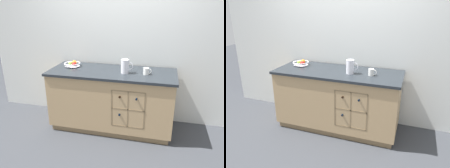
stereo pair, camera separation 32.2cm
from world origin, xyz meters
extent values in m
plane|color=#383A3F|center=(0.00, 0.00, 0.00)|extent=(14.00, 14.00, 0.00)
cube|color=silver|center=(0.00, 0.41, 1.27)|extent=(4.40, 0.06, 2.55)
cube|color=olive|center=(0.00, 0.00, 0.04)|extent=(1.74, 0.63, 0.09)
cube|color=tan|center=(0.00, 0.00, 0.48)|extent=(1.80, 0.69, 0.79)
cube|color=#23282D|center=(0.00, 0.00, 0.89)|extent=(1.84, 0.73, 0.03)
cube|color=olive|center=(0.30, -0.24, 0.49)|extent=(0.45, 0.01, 0.53)
cube|color=olive|center=(0.08, -0.30, 0.49)|extent=(0.02, 0.10, 0.53)
cube|color=olive|center=(0.52, -0.30, 0.49)|extent=(0.02, 0.10, 0.53)
cube|color=olive|center=(0.30, -0.30, 0.23)|extent=(0.45, 0.10, 0.02)
cube|color=olive|center=(0.30, -0.30, 0.49)|extent=(0.45, 0.10, 0.02)
cube|color=olive|center=(0.30, -0.30, 0.76)|extent=(0.45, 0.10, 0.02)
cube|color=olive|center=(0.30, -0.30, 0.49)|extent=(0.02, 0.10, 0.53)
cylinder|color=black|center=(0.19, -0.18, 0.41)|extent=(0.08, 0.20, 0.08)
cylinder|color=black|center=(0.19, -0.32, 0.41)|extent=(0.03, 0.08, 0.03)
cylinder|color=black|center=(0.19, -0.18, 0.67)|extent=(0.08, 0.19, 0.08)
cylinder|color=black|center=(0.19, -0.32, 0.67)|extent=(0.03, 0.08, 0.03)
cylinder|color=black|center=(0.41, -0.19, 0.67)|extent=(0.07, 0.20, 0.07)
cylinder|color=black|center=(0.41, -0.33, 0.67)|extent=(0.03, 0.09, 0.03)
cylinder|color=silver|center=(-0.65, 0.09, 0.92)|extent=(0.11, 0.11, 0.01)
cone|color=silver|center=(-0.65, 0.09, 0.94)|extent=(0.23, 0.23, 0.05)
torus|color=silver|center=(-0.65, 0.09, 0.96)|extent=(0.25, 0.25, 0.02)
sphere|color=red|center=(-0.61, 0.07, 0.95)|extent=(0.07, 0.07, 0.07)
sphere|color=#7FA838|center=(-0.68, 0.08, 0.95)|extent=(0.07, 0.07, 0.07)
sphere|color=orange|center=(-0.65, 0.15, 0.95)|extent=(0.07, 0.07, 0.07)
cylinder|color=white|center=(0.20, -0.05, 1.01)|extent=(0.11, 0.11, 0.20)
torus|color=white|center=(0.20, -0.05, 1.10)|extent=(0.11, 0.11, 0.01)
torus|color=white|center=(0.25, -0.05, 1.02)|extent=(0.11, 0.01, 0.11)
cylinder|color=white|center=(0.49, -0.04, 0.96)|extent=(0.08, 0.08, 0.09)
torus|color=white|center=(0.53, -0.04, 0.96)|extent=(0.07, 0.01, 0.07)
camera|label=1|loc=(0.71, -2.93, 1.84)|focal=35.00mm
camera|label=2|loc=(1.02, -2.84, 1.84)|focal=35.00mm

